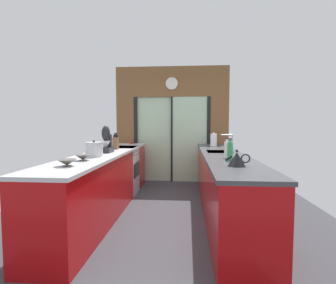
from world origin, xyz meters
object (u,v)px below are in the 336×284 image
mixing_bowl_far (131,142)px  kettle (237,159)px  knife_block (116,143)px  paper_towel_roll (214,140)px  oven_range (122,170)px  mixing_bowl_near (67,162)px  mixing_bowl_mid (83,157)px  soap_bottle_far (227,149)px  soap_bottle_near (230,151)px  stand_mixer (106,142)px  stock_pot (94,149)px

mixing_bowl_far → kettle: bearing=-58.4°
knife_block → paper_towel_roll: 1.92m
oven_range → paper_towel_roll: paper_towel_roll is taller
oven_range → mixing_bowl_near: mixing_bowl_near is taller
knife_block → mixing_bowl_near: bearing=-90.0°
mixing_bowl_mid → soap_bottle_far: bearing=13.3°
soap_bottle_near → paper_towel_roll: 1.98m
stand_mixer → mixing_bowl_near: bearing=-90.0°
oven_range → knife_block: 0.74m
oven_range → stock_pot: bearing=-89.3°
oven_range → kettle: bearing=-50.0°
oven_range → stand_mixer: 1.17m
soap_bottle_near → knife_block: bearing=145.0°
mixing_bowl_mid → stock_pot: bearing=90.0°
oven_range → knife_block: (0.02, -0.47, 0.57)m
mixing_bowl_far → stand_mixer: bearing=-90.0°
mixing_bowl_far → stand_mixer: 1.74m
mixing_bowl_far → knife_block: bearing=-90.0°
stock_pot → paper_towel_roll: 2.51m
oven_range → mixing_bowl_mid: 1.93m
mixing_bowl_far → soap_bottle_near: (1.78, -2.47, 0.08)m
stand_mixer → stock_pot: (-0.00, -0.52, -0.06)m
stand_mixer → mixing_bowl_mid: bearing=-90.0°
stand_mixer → knife_block: bearing=90.0°
knife_block → paper_towel_roll: bearing=22.3°
mixing_bowl_near → knife_block: bearing=90.0°
oven_range → knife_block: knife_block is taller
kettle → paper_towel_roll: 2.41m
oven_range → mixing_bowl_near: 2.34m
stand_mixer → stock_pot: size_ratio=1.78×
paper_towel_roll → mixing_bowl_mid: bearing=-129.9°
mixing_bowl_far → paper_towel_roll: bearing=-15.4°
mixing_bowl_near → stock_pot: 0.78m
kettle → paper_towel_roll: size_ratio=0.94×
mixing_bowl_mid → stand_mixer: 0.89m
paper_towel_roll → kettle: bearing=-90.0°
oven_range → paper_towel_roll: bearing=8.3°
mixing_bowl_far → paper_towel_roll: 1.85m
oven_range → mixing_bowl_mid: bearing=-89.4°
oven_range → stock_pot: (0.02, -1.50, 0.56)m
kettle → soap_bottle_far: bearing=90.1°
stand_mixer → soap_bottle_far: (1.78, -0.46, -0.05)m
knife_block → kettle: knife_block is taller
soap_bottle_far → mixing_bowl_far: bearing=129.0°
soap_bottle_far → kettle: bearing=-89.9°
mixing_bowl_mid → paper_towel_roll: (1.78, 2.13, 0.09)m
kettle → paper_towel_roll: bearing=90.0°
kettle → stock_pot: bearing=160.2°
stand_mixer → kettle: stand_mixer is taller
oven_range → paper_towel_roll: 1.91m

